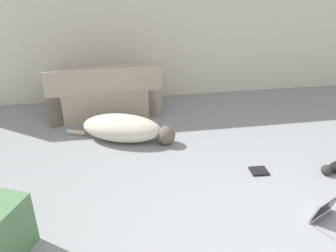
{
  "coord_description": "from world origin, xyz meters",
  "views": [
    {
      "loc": [
        -1.04,
        -1.43,
        2.05
      ],
      "look_at": [
        -0.47,
        1.8,
        0.48
      ],
      "focal_mm": 35.0,
      "sensor_mm": 36.0,
      "label": 1
    }
  ],
  "objects": [
    {
      "name": "wall_back",
      "position": [
        0.0,
        4.08,
        1.28
      ],
      "size": [
        7.82,
        0.06,
        2.55
      ],
      "color": "beige",
      "rests_on": "ground_plane"
    },
    {
      "name": "laptop_open",
      "position": [
        0.77,
        0.57,
        0.07
      ],
      "size": [
        0.43,
        0.41,
        0.23
      ],
      "rotation": [
        0.0,
        0.0,
        0.44
      ],
      "color": "gray",
      "rests_on": "ground_plane"
    },
    {
      "name": "dog",
      "position": [
        -0.94,
        2.48,
        0.16
      ],
      "size": [
        1.46,
        0.88,
        0.34
      ],
      "rotation": [
        0.0,
        0.0,
        5.9
      ],
      "color": "beige",
      "rests_on": "ground_plane"
    },
    {
      "name": "couch",
      "position": [
        -1.18,
        3.46,
        0.28
      ],
      "size": [
        1.69,
        0.97,
        0.82
      ],
      "rotation": [
        0.0,
        0.0,
        3.2
      ],
      "color": "tan",
      "rests_on": "ground_plane"
    },
    {
      "name": "book_black",
      "position": [
        0.5,
        1.44,
        0.01
      ],
      "size": [
        0.19,
        0.18,
        0.02
      ],
      "rotation": [
        0.0,
        0.0,
        -0.06
      ],
      "color": "black",
      "rests_on": "ground_plane"
    }
  ]
}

